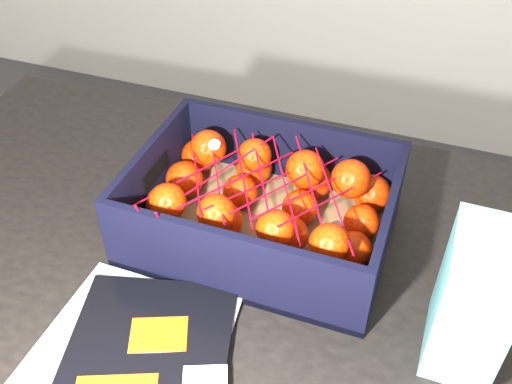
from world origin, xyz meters
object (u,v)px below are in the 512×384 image
(table, at_px, (207,296))
(magazine_stack, at_px, (130,363))
(produce_crate, at_px, (262,214))
(retail_carton, at_px, (473,300))

(table, relative_size, magazine_stack, 3.78)
(produce_crate, bearing_deg, table, -131.89)
(produce_crate, bearing_deg, magazine_stack, -104.63)
(table, distance_m, produce_crate, 0.17)
(produce_crate, xyz_separation_m, retail_carton, (0.31, -0.12, 0.05))
(table, height_order, produce_crate, produce_crate)
(retail_carton, bearing_deg, table, 175.09)
(retail_carton, bearing_deg, magazine_stack, -154.99)
(produce_crate, distance_m, retail_carton, 0.34)
(magazine_stack, height_order, retail_carton, retail_carton)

